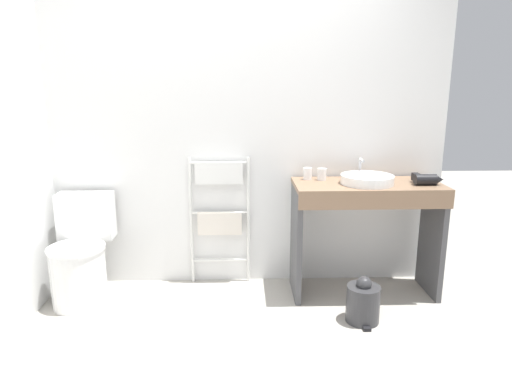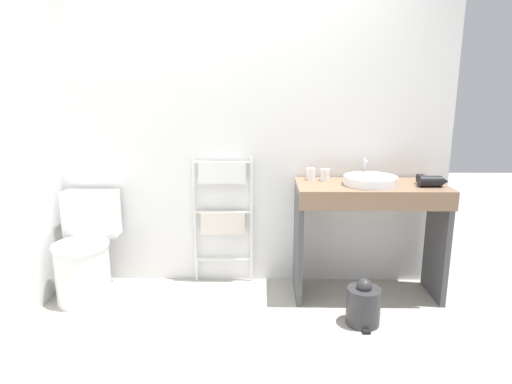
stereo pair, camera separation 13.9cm
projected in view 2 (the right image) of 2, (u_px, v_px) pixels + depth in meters
ground_plane at (238, 380)px, 2.52m from camera, size 12.00×12.00×0.00m
wall_back at (246, 122)px, 3.58m from camera, size 3.21×0.12×2.60m
toilet at (85, 256)px, 3.45m from camera, size 0.41×0.56×0.79m
towel_radiator at (223, 204)px, 3.62m from camera, size 0.48×0.06×1.04m
vanity_counter at (369, 220)px, 3.40m from camera, size 1.09×0.50×0.88m
sink_basin at (370, 180)px, 3.31m from camera, size 0.39×0.39×0.07m
faucet at (365, 166)px, 3.50m from camera, size 0.02×0.10×0.16m
cup_near_wall at (311, 174)px, 3.48m from camera, size 0.06×0.06×0.09m
cup_near_edge at (325, 175)px, 3.45m from camera, size 0.07×0.07×0.09m
hair_dryer at (431, 181)px, 3.26m from camera, size 0.21×0.17×0.08m
trash_bin at (363, 305)px, 3.09m from camera, size 0.23×0.26×0.33m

